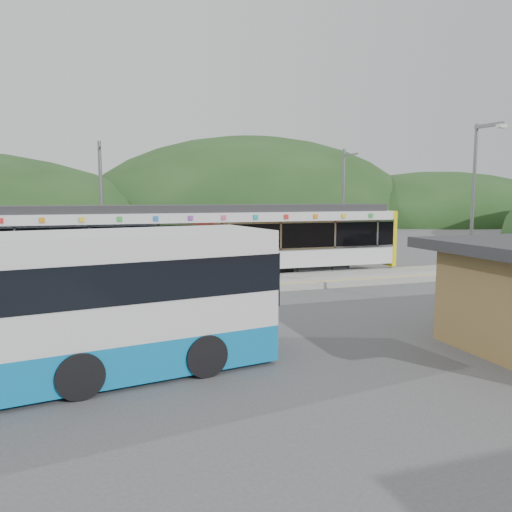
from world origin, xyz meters
name	(u,v)px	position (x,y,z in m)	size (l,w,h in m)	color
ground	(289,300)	(0.00, 0.00, 0.00)	(120.00, 120.00, 0.00)	#4C4C4F
hills	(357,273)	(6.19, 5.29, 0.00)	(146.00, 149.00, 26.00)	#1E3D19
platform	(262,283)	(0.00, 3.30, 0.15)	(26.00, 3.20, 0.30)	#9E9E99
yellow_line	(272,284)	(0.00, 2.00, 0.30)	(26.00, 0.10, 0.01)	yellow
train	(205,239)	(-2.10, 6.00, 2.06)	(20.44, 3.01, 3.74)	black
catenary_mast_west	(102,207)	(-7.00, 8.56, 3.65)	(0.18, 1.80, 7.00)	slate
catenary_mast_east	(343,205)	(7.00, 8.56, 3.65)	(0.18, 1.80, 7.00)	slate
lamp_post	(476,201)	(5.71, -3.82, 4.02)	(0.37, 1.19, 6.77)	slate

